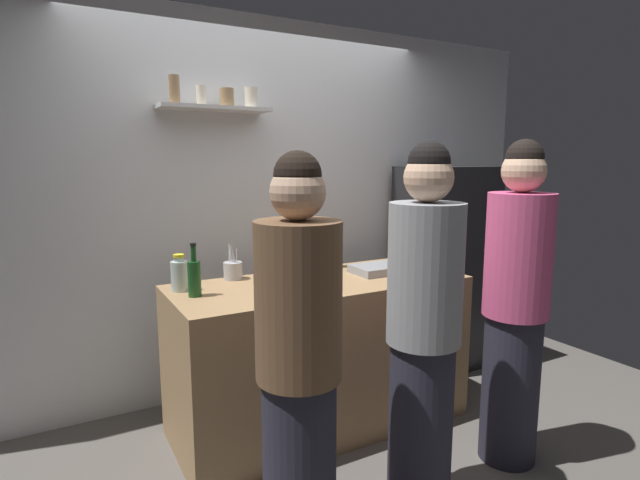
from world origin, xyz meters
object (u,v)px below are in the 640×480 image
Objects in this scene: wine_bottle_pale_glass at (266,272)px; refrigerator at (444,267)px; wine_bottle_green_glass at (194,277)px; person_brown_jacket at (299,368)px; person_grey_hoodie at (423,332)px; wine_bottle_dark_glass at (314,263)px; utensil_holder at (233,270)px; baking_pan at (379,269)px; water_bottle_plastic at (179,275)px; wine_bottle_amber_glass at (336,251)px; person_pink_top at (515,306)px.

refrigerator is at bearing 15.54° from wine_bottle_pale_glass.
person_brown_jacket reaches higher than wine_bottle_green_glass.
refrigerator is 0.92× the size of person_grey_hoodie.
person_grey_hoodie is (0.08, -0.90, -0.17)m from wine_bottle_dark_glass.
wine_bottle_dark_glass is at bearing -34.17° from utensil_holder.
baking_pan is 1.25m from water_bottle_plastic.
utensil_holder is (-0.89, 0.29, 0.03)m from baking_pan.
wine_bottle_pale_glass is at bearing -21.52° from wine_bottle_green_glass.
refrigerator is 1.08m from wine_bottle_amber_glass.
wine_bottle_dark_glass is 0.42m from wine_bottle_amber_glass.
refrigerator is at bearing 4.05° from wine_bottle_amber_glass.
baking_pan is 1.20m from wine_bottle_green_glass.
wine_bottle_amber_glass is 1.22m from person_pink_top.
wine_bottle_pale_glass is 1.05× the size of wine_bottle_amber_glass.
person_grey_hoodie is at bearing 118.88° from person_brown_jacket.
refrigerator is 0.95× the size of person_brown_jacket.
water_bottle_plastic is (-0.35, -0.12, 0.04)m from utensil_holder.
baking_pan is 0.48m from wine_bottle_dark_glass.
utensil_holder is 0.42m from wine_bottle_green_glass.
refrigerator is 5.49× the size of wine_bottle_green_glass.
person_brown_jacket is (-1.04, -0.91, -0.11)m from baking_pan.
baking_pan is at bearing -158.08° from refrigerator.
person_grey_hoodie is (0.49, -1.18, -0.12)m from utensil_holder.
person_grey_hoodie reaches higher than refrigerator.
wine_bottle_amber_glass reaches higher than baking_pan.
person_pink_top reaches higher than water_bottle_plastic.
water_bottle_plastic is at bearing -142.49° from person_brown_jacket.
person_brown_jacket is at bearing -42.78° from person_grey_hoodie.
refrigerator reaches higher than baking_pan.
wine_bottle_amber_glass is at bearing 118.15° from baking_pan.
wine_bottle_dark_glass is 1.10m from person_brown_jacket.
wine_bottle_dark_glass is at bearing -11.90° from water_bottle_plastic.
person_grey_hoodie is at bearing -67.21° from utensil_holder.
refrigerator is 1.35m from person_pink_top.
utensil_holder reaches higher than baking_pan.
person_grey_hoodie reaches higher than utensil_holder.
utensil_holder is 0.12× the size of person_pink_top.
water_bottle_plastic is (-2.13, -0.19, 0.21)m from refrigerator.
refrigerator is at bearing 2.29° from utensil_holder.
wine_bottle_amber_glass is at bearing 30.72° from wine_bottle_pale_glass.
wine_bottle_dark_glass is (0.36, 0.13, -0.01)m from wine_bottle_pale_glass.
wine_bottle_amber_glass is at bearing -175.95° from refrigerator.
baking_pan is 1.57× the size of utensil_holder.
person_pink_top reaches higher than person_grey_hoodie.
wine_bottle_dark_glass is (0.72, -0.01, 0.00)m from wine_bottle_green_glass.
refrigerator is 5.38× the size of wine_bottle_amber_glass.
person_pink_top is at bearing -44.09° from utensil_holder.
utensil_holder is 0.42m from wine_bottle_pale_glass.
wine_bottle_green_glass is 0.17× the size of person_brown_jacket.
baking_pan is 0.93m from utensil_holder.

